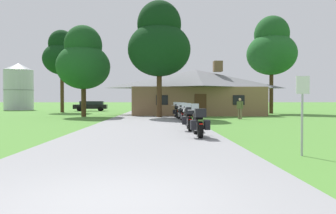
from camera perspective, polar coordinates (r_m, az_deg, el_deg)
The scene contains 17 objects.
ground_plane at distance 24.28m, azimuth -3.22°, elevation -2.31°, with size 500.00×500.00×0.00m, color #4C8433.
asphalt_driveway at distance 22.28m, azimuth -3.36°, elevation -2.55°, with size 6.40×80.00×0.06m, color gray.
motorcycle_black_nearest_to_camera at distance 12.25m, azimuth 5.63°, elevation -2.91°, with size 0.73×2.08×1.30m.
motorcycle_silver_second_in_row at distance 14.84m, azimuth 3.94°, elevation -2.19°, with size 0.74×2.08×1.30m.
motorcycle_white_third_in_row at distance 17.61m, azimuth 3.45°, elevation -1.62°, with size 0.66×2.08×1.30m.
motorcycle_blue_fourth_in_row at distance 20.56m, azimuth 2.70°, elevation -1.22°, with size 0.66×2.08×1.30m.
motorcycle_white_fifth_in_row at distance 22.99m, azimuth 2.29°, elevation -0.97°, with size 0.66×2.08×1.30m.
motorcycle_black_farthest_in_row at distance 25.69m, azimuth 1.61°, elevation -0.76°, with size 0.79×2.08×1.30m.
stone_lodge at distance 32.56m, azimuth 5.16°, elevation 2.85°, with size 13.56×7.65×5.62m.
bystander_olive_shirt_near_lodge at distance 25.32m, azimuth 13.09°, elevation -0.09°, with size 0.43×0.40×1.67m.
metal_signpost_roadside at distance 9.01m, azimuth 23.48°, elevation 0.25°, with size 0.36×0.06×2.14m.
tree_by_lodge_front at distance 27.13m, azimuth -1.62°, elevation 11.80°, with size 5.38×5.38×10.02m.
tree_left_near at distance 29.72m, azimuth -15.30°, elevation 8.27°, with size 4.86×4.86×8.36m.
tree_right_of_lodge at distance 37.88m, azimuth 18.52°, elevation 10.19°, with size 5.60×5.60×11.14m.
tree_left_far at distance 41.59m, azimuth -18.95°, elevation 9.08°, with size 4.67×4.67×10.33m.
metal_silo_distant at distance 54.48m, azimuth -25.78°, elevation 3.40°, with size 4.51×4.51×7.38m.
parked_black_suv_far_left at distance 45.28m, azimuth -13.98°, elevation 0.26°, with size 4.72×2.17×1.40m.
Camera 1 is at (0.65, -4.23, 1.48)m, focal length 33.13 mm.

